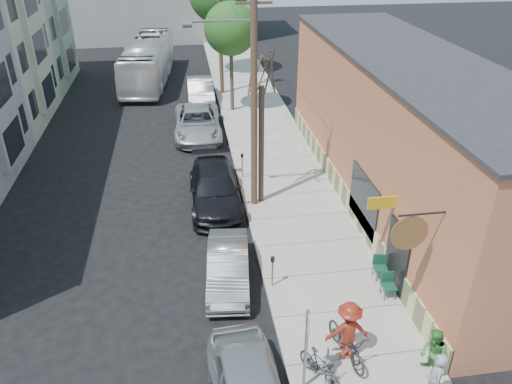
{
  "coord_description": "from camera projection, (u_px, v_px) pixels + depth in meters",
  "views": [
    {
      "loc": [
        -0.35,
        -13.93,
        11.63
      ],
      "look_at": [
        2.33,
        4.0,
        1.5
      ],
      "focal_mm": 35.0,
      "sensor_mm": 36.0,
      "label": 1
    }
  ],
  "objects": [
    {
      "name": "utility_pole_far",
      "position": [
        220.0,
        19.0,
        34.12
      ],
      "size": [
        1.8,
        0.28,
        10.0
      ],
      "color": "#503A28",
      "rests_on": "sidewalk"
    },
    {
      "name": "bus",
      "position": [
        148.0,
        61.0,
        38.68
      ],
      "size": [
        3.93,
        11.96,
        3.27
      ],
      "primitive_type": "imported",
      "rotation": [
        0.0,
        0.0,
        -0.1
      ],
      "color": "white",
      "rests_on": "ground"
    },
    {
      "name": "utility_pole_near",
      "position": [
        252.0,
        91.0,
        20.06
      ],
      "size": [
        3.57,
        0.28,
        10.0
      ],
      "color": "#503A28",
      "rests_on": "sidewalk"
    },
    {
      "name": "patio_chair_b",
      "position": [
        389.0,
        286.0,
        16.91
      ],
      "size": [
        0.51,
        0.51,
        0.88
      ],
      "primitive_type": null,
      "rotation": [
        0.0,
        0.0,
        -0.03
      ],
      "color": "#13462E",
      "rests_on": "sidewalk"
    },
    {
      "name": "cyclist_bike",
      "position": [
        347.0,
        342.0,
        14.56
      ],
      "size": [
        1.13,
        2.17,
        1.09
      ],
      "primitive_type": "imported",
      "rotation": [
        0.0,
        0.0,
        0.21
      ],
      "color": "black",
      "rests_on": "sidewalk"
    },
    {
      "name": "parked_bike_a",
      "position": [
        320.0,
        367.0,
        13.84
      ],
      "size": [
        1.21,
        1.63,
        0.97
      ],
      "primitive_type": "imported",
      "rotation": [
        0.0,
        0.0,
        0.53
      ],
      "color": "black",
      "rests_on": "sidewalk"
    },
    {
      "name": "parked_bike_b",
      "position": [
        328.0,
        370.0,
        13.77
      ],
      "size": [
        1.06,
        1.82,
        0.9
      ],
      "primitive_type": "imported",
      "rotation": [
        0.0,
        0.0,
        -0.29
      ],
      "color": "gray",
      "rests_on": "sidewalk"
    },
    {
      "name": "car_1",
      "position": [
        228.0,
        267.0,
        17.7
      ],
      "size": [
        1.85,
        4.26,
        1.36
      ],
      "primitive_type": "imported",
      "rotation": [
        0.0,
        0.0,
        -0.1
      ],
      "color": "#919598",
      "rests_on": "ground"
    },
    {
      "name": "ground",
      "position": [
        208.0,
        287.0,
        17.75
      ],
      "size": [
        120.0,
        120.0,
        0.0
      ],
      "primitive_type": "plane",
      "color": "black"
    },
    {
      "name": "car_3",
      "position": [
        197.0,
        123.0,
        29.58
      ],
      "size": [
        2.79,
        5.85,
        1.61
      ],
      "primitive_type": "imported",
      "rotation": [
        0.0,
        0.0,
        -0.02
      ],
      "color": "silver",
      "rests_on": "ground"
    },
    {
      "name": "car_4",
      "position": [
        200.0,
        91.0,
        34.74
      ],
      "size": [
        1.77,
        5.03,
        1.66
      ],
      "primitive_type": "imported",
      "rotation": [
        0.0,
        0.0,
        0.0
      ],
      "color": "gray",
      "rests_on": "ground"
    },
    {
      "name": "sidewalk",
      "position": [
        272.0,
        151.0,
        27.76
      ],
      "size": [
        4.5,
        58.0,
        0.15
      ],
      "primitive_type": "cube",
      "color": "#ABA69F",
      "rests_on": "ground"
    },
    {
      "name": "cafe_building",
      "position": [
        404.0,
        134.0,
        21.61
      ],
      "size": [
        6.6,
        20.2,
        6.61
      ],
      "color": "#B96844",
      "rests_on": "ground"
    },
    {
      "name": "patron_green",
      "position": [
        433.0,
        354.0,
        13.81
      ],
      "size": [
        0.66,
        0.83,
        1.62
      ],
      "primitive_type": "imported",
      "rotation": [
        0.0,
        0.0,
        -1.51
      ],
      "color": "#388033",
      "rests_on": "sidewalk"
    },
    {
      "name": "parking_meter_near",
      "position": [
        273.0,
        267.0,
        17.2
      ],
      "size": [
        0.14,
        0.14,
        1.24
      ],
      "color": "slate",
      "rests_on": "sidewalk"
    },
    {
      "name": "car_2",
      "position": [
        215.0,
        189.0,
        22.48
      ],
      "size": [
        2.28,
        5.54,
        1.6
      ],
      "primitive_type": "imported",
      "rotation": [
        0.0,
        0.0,
        -0.01
      ],
      "color": "black",
      "rests_on": "ground"
    },
    {
      "name": "tree_bare",
      "position": [
        261.0,
        146.0,
        21.57
      ],
      "size": [
        0.24,
        0.24,
        5.36
      ],
      "color": "#44392C",
      "rests_on": "sidewalk"
    },
    {
      "name": "tree_leafy_mid",
      "position": [
        231.0,
        29.0,
        30.9
      ],
      "size": [
        3.3,
        3.3,
        6.91
      ],
      "color": "#44392C",
      "rests_on": "sidewalk"
    },
    {
      "name": "cyclist",
      "position": [
        348.0,
        331.0,
        14.35
      ],
      "size": [
        1.29,
        0.76,
        1.97
      ],
      "primitive_type": "imported",
      "rotation": [
        0.0,
        0.0,
        3.12
      ],
      "color": "maroon",
      "rests_on": "sidewalk"
    },
    {
      "name": "parking_meter_far",
      "position": [
        242.0,
        161.0,
        24.52
      ],
      "size": [
        0.14,
        0.14,
        1.24
      ],
      "color": "slate",
      "rests_on": "sidewalk"
    },
    {
      "name": "sign_post",
      "position": [
        306.0,
        343.0,
        13.02
      ],
      "size": [
        0.07,
        0.45,
        2.8
      ],
      "color": "slate",
      "rests_on": "sidewalk"
    },
    {
      "name": "patio_chair_a",
      "position": [
        381.0,
        268.0,
        17.78
      ],
      "size": [
        0.59,
        0.59,
        0.88
      ],
      "primitive_type": null,
      "rotation": [
        0.0,
        0.0,
        -0.2
      ],
      "color": "#13462E",
      "rests_on": "sidewalk"
    },
    {
      "name": "patron_grey",
      "position": [
        434.0,
        381.0,
        12.9
      ],
      "size": [
        0.64,
        0.77,
        1.81
      ],
      "primitive_type": "imported",
      "rotation": [
        0.0,
        0.0,
        -1.94
      ],
      "color": "gray",
      "rests_on": "sidewalk"
    }
  ]
}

